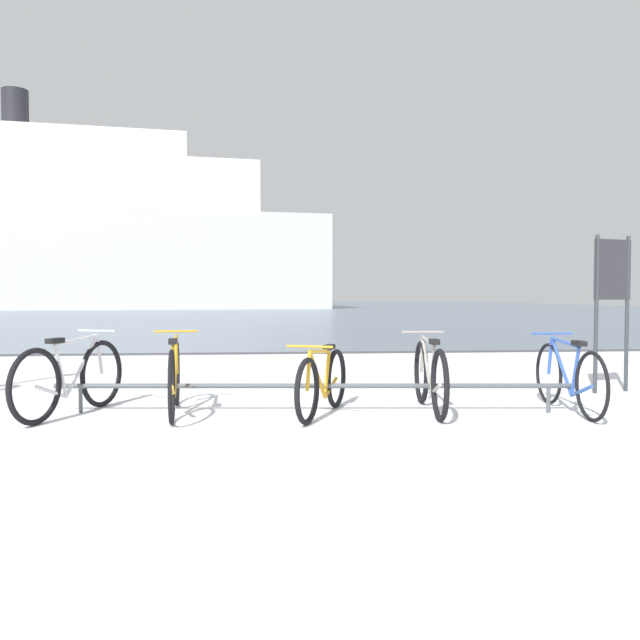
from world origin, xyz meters
name	(u,v)px	position (x,y,z in m)	size (l,w,h in m)	color
ground	(273,310)	(0.00, 53.90, -0.04)	(80.00, 132.00, 0.08)	white
bike_rack	(315,387)	(-0.52, 3.05, 0.27)	(5.36, 0.53, 0.31)	#4C5156
bicycle_0	(71,378)	(-2.99, 3.14, 0.38)	(0.72, 1.67, 0.85)	black
bicycle_1	(174,377)	(-1.95, 3.10, 0.38)	(0.46, 1.77, 0.84)	black
bicycle_2	(323,382)	(-0.45, 2.89, 0.34)	(0.71, 1.51, 0.74)	black
bicycle_3	(430,376)	(0.68, 3.01, 0.37)	(0.46, 1.76, 0.82)	black
bicycle_4	(568,377)	(2.11, 2.86, 0.37)	(0.46, 1.71, 0.81)	black
info_sign	(612,286)	(3.30, 4.14, 1.33)	(0.54, 0.18, 1.96)	#33383D
ferry_ship	(88,237)	(-16.73, 57.06, 6.48)	(43.28, 18.02, 19.31)	silver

